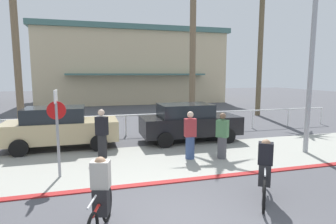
{
  "coord_description": "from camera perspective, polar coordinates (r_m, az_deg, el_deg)",
  "views": [
    {
      "loc": [
        -1.58,
        -4.91,
        2.99
      ],
      "look_at": [
        1.46,
        6.0,
        1.45
      ],
      "focal_mm": 29.55,
      "sensor_mm": 36.0,
      "label": 1
    }
  ],
  "objects": [
    {
      "name": "rail_fence",
      "position": [
        13.67,
        -8.73,
        -1.39
      ],
      "size": [
        23.61,
        0.08,
        1.04
      ],
      "color": "white",
      "rests_on": "ground"
    },
    {
      "name": "cyclist_red_1",
      "position": [
        5.59,
        -13.7,
        -16.74
      ],
      "size": [
        0.56,
        1.77,
        1.5
      ],
      "color": "black",
      "rests_on": "ground"
    },
    {
      "name": "palm_tree_1",
      "position": [
        17.07,
        -29.25,
        18.02
      ],
      "size": [
        3.77,
        3.15,
        8.78
      ],
      "color": "#756047",
      "rests_on": "ground"
    },
    {
      "name": "pedestrian_1",
      "position": [
        10.16,
        -13.46,
        -4.77
      ],
      "size": [
        0.48,
        0.45,
        1.77
      ],
      "color": "#232326",
      "rests_on": "ground"
    },
    {
      "name": "ground_plane",
      "position": [
        15.29,
        -9.34,
        -3.63
      ],
      "size": [
        80.0,
        80.0,
        0.0
      ],
      "primitive_type": "plane",
      "color": "#4C4C51"
    },
    {
      "name": "stop_sign_bike_lane",
      "position": [
        8.49,
        -21.93,
        -1.72
      ],
      "size": [
        0.52,
        0.56,
        2.56
      ],
      "color": "gray",
      "rests_on": "ground"
    },
    {
      "name": "curb_paint",
      "position": [
        7.87,
        -2.91,
        -14.49
      ],
      "size": [
        44.0,
        0.24,
        0.03
      ],
      "primitive_type": "cube",
      "color": "maroon",
      "rests_on": "ground"
    },
    {
      "name": "palm_tree_2",
      "position": [
        17.0,
        5.19,
        21.61
      ],
      "size": [
        3.36,
        3.24,
        10.03
      ],
      "color": "#756047",
      "rests_on": "ground"
    },
    {
      "name": "car_black_2",
      "position": [
        12.46,
        4.35,
        -2.07
      ],
      "size": [
        4.4,
        2.02,
        1.69
      ],
      "color": "black",
      "rests_on": "ground"
    },
    {
      "name": "sidewalk_strip",
      "position": [
        9.72,
        -5.53,
        -10.16
      ],
      "size": [
        44.0,
        4.0,
        0.02
      ],
      "primitive_type": "cube",
      "color": "#9E9E93",
      "rests_on": "ground"
    },
    {
      "name": "building_backdrop",
      "position": [
        32.35,
        -7.8,
        9.28
      ],
      "size": [
        19.52,
        11.66,
        7.74
      ],
      "color": "beige",
      "rests_on": "ground"
    },
    {
      "name": "cyclist_black_0",
      "position": [
        7.12,
        19.33,
        -11.52
      ],
      "size": [
        1.08,
        1.53,
        1.5
      ],
      "color": "black",
      "rests_on": "ground"
    },
    {
      "name": "pedestrian_2",
      "position": [
        10.01,
        11.12,
        -5.25
      ],
      "size": [
        0.46,
        0.47,
        1.66
      ],
      "color": "#4C4C51",
      "rests_on": "ground"
    },
    {
      "name": "palm_tree_3",
      "position": [
        21.6,
        18.82,
        17.58
      ],
      "size": [
        2.84,
        2.83,
        9.24
      ],
      "color": "brown",
      "rests_on": "ground"
    },
    {
      "name": "streetlight_curb",
      "position": [
        11.54,
        28.53,
        13.22
      ],
      "size": [
        0.24,
        2.54,
        7.5
      ],
      "color": "#9EA0A5",
      "rests_on": "ground"
    },
    {
      "name": "car_tan_1",
      "position": [
        12.03,
        -21.31,
        -2.94
      ],
      "size": [
        4.4,
        2.02,
        1.69
      ],
      "color": "tan",
      "rests_on": "ground"
    },
    {
      "name": "pedestrian_0",
      "position": [
        9.81,
        4.58,
        -5.21
      ],
      "size": [
        0.43,
        0.35,
        1.72
      ],
      "color": "#384C7A",
      "rests_on": "ground"
    }
  ]
}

